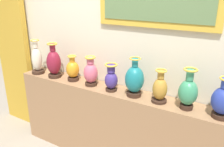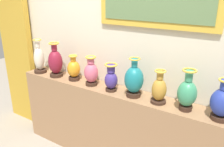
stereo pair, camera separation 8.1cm
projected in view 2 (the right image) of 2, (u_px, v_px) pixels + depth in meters
display_shelf at (112, 126)px, 2.65m from camera, size 2.48×0.30×0.93m
back_wall at (123, 46)px, 2.51m from camera, size 4.32×0.14×2.68m
curtain_gold at (17, 44)px, 3.36m from camera, size 0.59×0.08×2.39m
vase_ivory at (39, 59)px, 2.95m from camera, size 0.16×0.16×0.43m
vase_burgundy at (55, 62)px, 2.81m from camera, size 0.17×0.17×0.42m
vase_amber at (74, 69)px, 2.71m from camera, size 0.15×0.15×0.30m
vase_rose at (91, 72)px, 2.56m from camera, size 0.16×0.16×0.33m
vase_indigo at (111, 79)px, 2.42m from camera, size 0.14×0.14×0.30m
vase_teal at (134, 80)px, 2.28m from camera, size 0.19×0.19×0.40m
vase_ochre at (159, 89)px, 2.16m from camera, size 0.15×0.15×0.32m
vase_jade at (187, 93)px, 2.01m from camera, size 0.17×0.17×0.38m
vase_cobalt at (222, 102)px, 1.87m from camera, size 0.19×0.19×0.35m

